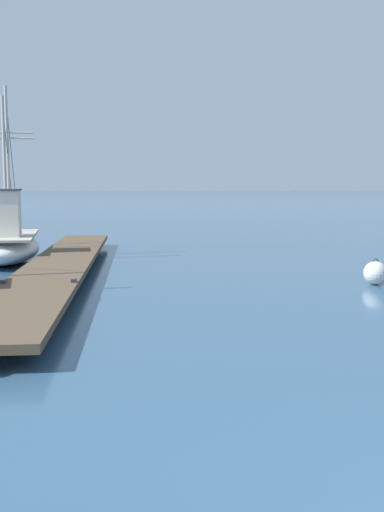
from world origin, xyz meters
The scene contains 3 objects.
floating_dock centered at (-5.91, 14.54, 0.36)m, with size 2.49×18.62×0.53m.
fishing_boat_1 centered at (-8.27, 17.91, 0.73)m, with size 2.90×6.83×6.18m.
mooring_buoy centered at (2.83, 12.88, 0.32)m, with size 0.64×0.64×0.71m.
Camera 1 is at (-2.89, -3.14, 2.75)m, focal length 42.80 mm.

